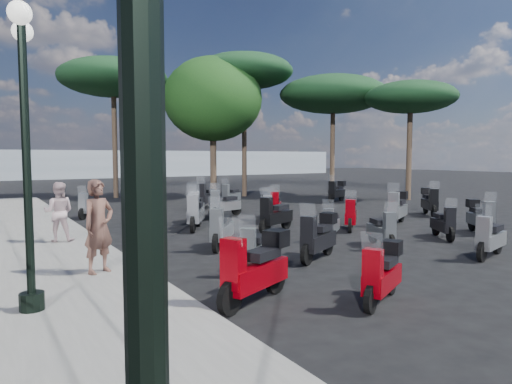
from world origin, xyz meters
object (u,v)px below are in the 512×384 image
scooter_4 (196,214)px  scooter_30 (196,209)px  scooter_5 (90,207)px  pine_1 (333,95)px  scooter_17 (206,197)px  scooter_10 (225,205)px  lamp_post_0 (142,95)px  scooter_7 (382,275)px  scooter_20 (444,224)px  scooter_1 (255,270)px  scooter_22 (275,206)px  lamp_post_1 (26,139)px  scooter_3 (221,230)px  scooter_23 (231,196)px  scooter_2 (254,251)px  scooter_15 (275,216)px  scooter_21 (351,215)px  scooter_11 (215,206)px  woman (99,226)px  scooter_27 (398,209)px  scooter_13 (490,239)px  scooter_28 (430,202)px  broadleaf_tree (213,99)px  scooter_8 (382,231)px  scooter_9 (318,238)px  pine_0 (244,72)px  scooter_16 (267,209)px  scooter_29 (337,192)px  pine_2 (113,78)px  scooter_14 (331,225)px  pedestrian_far (59,212)px  scooter_26 (481,217)px

scooter_4 → scooter_30: size_ratio=1.00×
scooter_5 → pine_1: bearing=-127.1°
scooter_17 → scooter_10: bearing=125.9°
lamp_post_0 → scooter_30: 14.95m
scooter_7 → scooter_20: bearing=-88.6°
scooter_1 → scooter_22: scooter_1 is taller
lamp_post_1 → scooter_3: size_ratio=3.10×
lamp_post_0 → scooter_23: 20.43m
scooter_2 → scooter_15: scooter_15 is taller
scooter_21 → scooter_30: size_ratio=0.80×
scooter_11 → scooter_21: 5.41m
woman → scooter_15: woman is taller
scooter_20 → scooter_27: bearing=-78.8°
scooter_13 → scooter_28: 7.77m
scooter_20 → broadleaf_tree: (0.20, 15.02, 5.10)m
scooter_3 → scooter_10: scooter_3 is taller
scooter_15 → broadleaf_tree: size_ratio=0.21×
scooter_4 → scooter_8: scooter_4 is taller
scooter_3 → scooter_10: 6.14m
scooter_3 → scooter_17: (3.51, 8.23, 0.04)m
scooter_9 → scooter_27: size_ratio=0.92×
scooter_2 → scooter_17: 11.44m
scooter_4 → pine_1: pine_1 is taller
scooter_4 → pine_1: size_ratio=0.23×
scooter_8 → scooter_22: size_ratio=1.05×
scooter_21 → pine_0: bearing=-59.7°
lamp_post_1 → scooter_8: (8.25, 1.07, -2.16)m
scooter_27 → pine_0: 14.17m
scooter_16 → broadleaf_tree: (2.68, 9.60, 5.03)m
scooter_17 → scooter_28: bearing=-178.9°
scooter_17 → scooter_21: 7.91m
scooter_29 → scooter_22: bearing=94.6°
scooter_15 → scooter_28: 7.43m
pine_2 → pine_1: bearing=-23.7°
scooter_14 → scooter_22: scooter_22 is taller
lamp_post_1 → pine_0: (12.90, 16.03, 4.63)m
scooter_11 → pedestrian_far: bearing=54.7°
scooter_21 → broadleaf_tree: size_ratio=0.17×
scooter_28 → scooter_21: bearing=49.9°
lamp_post_0 → scooter_22: bearing=40.2°
scooter_26 → pine_0: bearing=-57.1°
scooter_14 → scooter_22: 4.70m
scooter_9 → scooter_16: (2.26, 5.61, -0.02)m
pine_2 → scooter_3: bearing=-95.5°
scooter_5 → scooter_11: 4.77m
scooter_3 → scooter_26: 8.02m
pedestrian_far → scooter_16: pedestrian_far is taller
scooter_14 → scooter_26: size_ratio=0.84×
scooter_27 → scooter_30: (-5.77, 3.92, -0.04)m
woman → scooter_3: bearing=-1.5°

